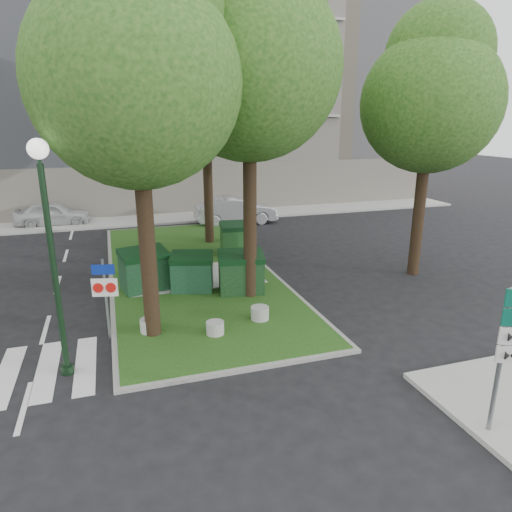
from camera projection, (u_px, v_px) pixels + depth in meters
name	position (u px, v px, depth m)	size (l,w,h in m)	color
ground	(226.00, 373.00, 11.16)	(120.00, 120.00, 0.00)	black
median_island	(190.00, 270.00, 18.58)	(6.00, 16.00, 0.12)	#164714
median_kerb	(190.00, 270.00, 18.58)	(6.30, 16.30, 0.10)	gray
building_sidewalk	(152.00, 219.00, 28.01)	(42.00, 3.00, 0.12)	#999993
zebra_crossing	(67.00, 367.00, 11.42)	(5.00, 3.00, 0.01)	silver
apartment_building	(135.00, 90.00, 32.57)	(41.00, 12.00, 16.00)	tan
tree_median_near_left	(138.00, 60.00, 10.98)	(5.20, 5.20, 10.53)	black
tree_median_near_right	(252.00, 49.00, 13.63)	(5.60, 5.60, 11.46)	black
tree_median_mid	(140.00, 91.00, 17.15)	(4.80, 4.80, 9.99)	black
tree_median_far	(206.00, 64.00, 20.43)	(5.80, 5.80, 11.93)	black
tree_street_right	(433.00, 90.00, 16.43)	(5.00, 5.00, 10.06)	black
dumpster_a	(145.00, 270.00, 16.13)	(1.83, 1.47, 1.50)	#0D3318
dumpster_b	(192.00, 272.00, 16.12)	(1.69, 1.39, 1.36)	#103921
dumpster_c	(241.00, 272.00, 15.94)	(1.74, 1.35, 1.46)	black
dumpster_d	(238.00, 238.00, 20.61)	(1.63, 1.21, 1.43)	#144214
bollard_left	(150.00, 325.00, 13.03)	(0.54, 0.54, 0.39)	#B0AFAA
bollard_right	(260.00, 313.00, 13.83)	(0.55, 0.55, 0.39)	#9C9D98
bollard_mid	(215.00, 328.00, 12.89)	(0.51, 0.51, 0.36)	#A0A09B
litter_bin	(230.00, 233.00, 22.79)	(0.42, 0.42, 0.73)	gold
street_lamp	(49.00, 234.00, 10.14)	(0.44, 0.44, 5.58)	black
traffic_sign_pole	(105.00, 289.00, 12.49)	(0.69, 0.20, 2.35)	slate
car_white	(53.00, 214.00, 26.47)	(1.66, 4.13, 1.41)	silver
car_silver	(236.00, 210.00, 26.99)	(1.67, 4.78, 1.58)	#A3A4AB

